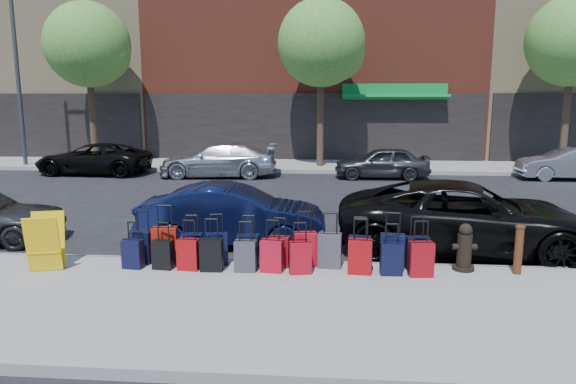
# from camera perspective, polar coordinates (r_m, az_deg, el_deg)

# --- Properties ---
(ground) EXTENTS (120.00, 120.00, 0.00)m
(ground) POSITION_cam_1_polar(r_m,az_deg,el_deg) (13.94, 0.69, -2.56)
(ground) COLOR black
(ground) RESTS_ON ground
(sidewalk_near) EXTENTS (60.00, 4.00, 0.15)m
(sidewalk_near) POSITION_cam_1_polar(r_m,az_deg,el_deg) (7.73, -2.77, -12.68)
(sidewalk_near) COLOR gray
(sidewalk_near) RESTS_ON ground
(sidewalk_far) EXTENTS (60.00, 4.00, 0.15)m
(sidewalk_far) POSITION_cam_1_polar(r_m,az_deg,el_deg) (23.77, 2.38, 2.93)
(sidewalk_far) COLOR gray
(sidewalk_far) RESTS_ON ground
(curb_near) EXTENTS (60.00, 0.08, 0.15)m
(curb_near) POSITION_cam_1_polar(r_m,az_deg,el_deg) (9.61, -1.20, -8.01)
(curb_near) COLOR gray
(curb_near) RESTS_ON ground
(curb_far) EXTENTS (60.00, 0.08, 0.15)m
(curb_far) POSITION_cam_1_polar(r_m,az_deg,el_deg) (21.77, 2.16, 2.26)
(curb_far) COLOR gray
(curb_far) RESTS_ON ground
(building_left) EXTENTS (15.00, 12.12, 16.00)m
(building_left) POSITION_cam_1_polar(r_m,az_deg,el_deg) (36.14, -24.48, 17.12)
(building_left) COLOR tan
(building_left) RESTS_ON ground
(tree_left) EXTENTS (3.80, 3.80, 7.27)m
(tree_left) POSITION_cam_1_polar(r_m,az_deg,el_deg) (25.57, -21.05, 14.78)
(tree_left) COLOR black
(tree_left) RESTS_ON sidewalk_far
(tree_center) EXTENTS (3.80, 3.80, 7.27)m
(tree_center) POSITION_cam_1_polar(r_m,az_deg,el_deg) (23.18, 4.07, 15.95)
(tree_center) COLOR black
(tree_center) RESTS_ON sidewalk_far
(tree_right) EXTENTS (3.80, 3.80, 7.27)m
(tree_right) POSITION_cam_1_polar(r_m,az_deg,el_deg) (25.32, 29.39, 14.22)
(tree_right) COLOR black
(tree_right) RESTS_ON sidewalk_far
(streetlight) EXTENTS (2.59, 0.18, 8.00)m
(streetlight) POSITION_cam_1_polar(r_m,az_deg,el_deg) (26.29, -27.54, 12.53)
(streetlight) COLOR #333338
(streetlight) RESTS_ON sidewalk_far
(suitcase_front_0) EXTENTS (0.43, 0.29, 0.97)m
(suitcase_front_0) POSITION_cam_1_polar(r_m,az_deg,el_deg) (9.73, -15.94, -5.85)
(suitcase_front_0) COLOR black
(suitcase_front_0) RESTS_ON sidewalk_near
(suitcase_front_1) EXTENTS (0.47, 0.30, 1.07)m
(suitcase_front_1) POSITION_cam_1_polar(r_m,az_deg,el_deg) (9.60, -13.49, -5.76)
(suitcase_front_1) COLOR maroon
(suitcase_front_1) RESTS_ON sidewalk_near
(suitcase_front_2) EXTENTS (0.39, 0.24, 0.89)m
(suitcase_front_2) POSITION_cam_1_polar(r_m,az_deg,el_deg) (9.49, -10.62, -6.19)
(suitcase_front_2) COLOR black
(suitcase_front_2) RESTS_ON sidewalk_near
(suitcase_front_3) EXTENTS (0.42, 0.28, 0.92)m
(suitcase_front_3) POSITION_cam_1_polar(r_m,az_deg,el_deg) (9.37, -7.89, -6.27)
(suitcase_front_3) COLOR black
(suitcase_front_3) RESTS_ON sidewalk_near
(suitcase_front_4) EXTENTS (0.38, 0.21, 0.92)m
(suitcase_front_4) POSITION_cam_1_polar(r_m,az_deg,el_deg) (9.23, -4.43, -6.47)
(suitcase_front_4) COLOR black
(suitcase_front_4) RESTS_ON sidewalk_near
(suitcase_front_5) EXTENTS (0.38, 0.24, 0.88)m
(suitcase_front_5) POSITION_cam_1_polar(r_m,az_deg,el_deg) (9.17, -0.99, -6.61)
(suitcase_front_5) COLOR maroon
(suitcase_front_5) RESTS_ON sidewalk_near
(suitcase_front_6) EXTENTS (0.44, 0.30, 0.99)m
(suitcase_front_6) POSITION_cam_1_polar(r_m,az_deg,el_deg) (9.20, 1.90, -6.35)
(suitcase_front_6) COLOR #AE0B1B
(suitcase_front_6) RESTS_ON sidewalk_near
(suitcase_front_7) EXTENTS (0.43, 0.26, 0.99)m
(suitcase_front_7) POSITION_cam_1_polar(r_m,az_deg,el_deg) (9.14, 4.64, -6.49)
(suitcase_front_7) COLOR #3D3C42
(suitcase_front_7) RESTS_ON sidewalk_near
(suitcase_front_8) EXTENTS (0.39, 0.24, 0.91)m
(suitcase_front_8) POSITION_cam_1_polar(r_m,az_deg,el_deg) (9.19, 7.94, -6.61)
(suitcase_front_8) COLOR black
(suitcase_front_8) RESTS_ON sidewalk_near
(suitcase_front_9) EXTENTS (0.43, 0.26, 1.00)m
(suitcase_front_9) POSITION_cam_1_polar(r_m,az_deg,el_deg) (9.21, 11.51, -6.50)
(suitcase_front_9) COLOR black
(suitcase_front_9) RESTS_ON sidewalk_near
(suitcase_front_10) EXTENTS (0.40, 0.24, 0.93)m
(suitcase_front_10) POSITION_cam_1_polar(r_m,az_deg,el_deg) (9.32, 14.12, -6.55)
(suitcase_front_10) COLOR black
(suitcase_front_10) RESTS_ON sidewalk_near
(suitcase_back_0) EXTENTS (0.37, 0.24, 0.83)m
(suitcase_back_0) POSITION_cam_1_polar(r_m,az_deg,el_deg) (9.49, -16.86, -6.59)
(suitcase_back_0) COLOR black
(suitcase_back_0) RESTS_ON sidewalk_near
(suitcase_back_1) EXTENTS (0.37, 0.24, 0.83)m
(suitcase_back_1) POSITION_cam_1_polar(r_m,az_deg,el_deg) (9.31, -13.73, -6.76)
(suitcase_back_1) COLOR black
(suitcase_back_1) RESTS_ON sidewalk_near
(suitcase_back_2) EXTENTS (0.39, 0.25, 0.88)m
(suitcase_back_2) POSITION_cam_1_polar(r_m,az_deg,el_deg) (9.17, -11.00, -6.81)
(suitcase_back_2) COLOR #97090D
(suitcase_back_2) RESTS_ON sidewalk_near
(suitcase_back_3) EXTENTS (0.39, 0.23, 0.92)m
(suitcase_back_3) POSITION_cam_1_polar(r_m,az_deg,el_deg) (9.05, -8.50, -6.90)
(suitcase_back_3) COLOR black
(suitcase_back_3) RESTS_ON sidewalk_near
(suitcase_back_4) EXTENTS (0.37, 0.22, 0.88)m
(suitcase_back_4) POSITION_cam_1_polar(r_m,az_deg,el_deg) (8.94, -4.76, -7.10)
(suitcase_back_4) COLOR #36363A
(suitcase_back_4) RESTS_ON sidewalk_near
(suitcase_back_5) EXTENTS (0.41, 0.27, 0.91)m
(suitcase_back_5) POSITION_cam_1_polar(r_m,az_deg,el_deg) (8.90, -1.80, -7.09)
(suitcase_back_5) COLOR #B20B1D
(suitcase_back_5) RESTS_ON sidewalk_near
(suitcase_back_6) EXTENTS (0.40, 0.28, 0.88)m
(suitcase_back_6) POSITION_cam_1_polar(r_m,az_deg,el_deg) (8.82, 1.37, -7.30)
(suitcase_back_6) COLOR #A00A16
(suitcase_back_6) RESTS_ON sidewalk_near
(suitcase_back_8) EXTENTS (0.42, 0.26, 0.95)m
(suitcase_back_8) POSITION_cam_1_polar(r_m,az_deg,el_deg) (8.89, 8.00, -7.12)
(suitcase_back_8) COLOR #96090D
(suitcase_back_8) RESTS_ON sidewalk_near
(suitcase_back_9) EXTENTS (0.37, 0.22, 0.88)m
(suitcase_back_9) POSITION_cam_1_polar(r_m,az_deg,el_deg) (8.93, 11.41, -7.30)
(suitcase_back_9) COLOR black
(suitcase_back_9) RESTS_ON sidewalk_near
(suitcase_back_10) EXTENTS (0.42, 0.27, 0.95)m
(suitcase_back_10) POSITION_cam_1_polar(r_m,az_deg,el_deg) (8.96, 14.56, -7.22)
(suitcase_back_10) COLOR maroon
(suitcase_back_10) RESTS_ON sidewalk_near
(fire_hydrant) EXTENTS (0.42, 0.37, 0.83)m
(fire_hydrant) POSITION_cam_1_polar(r_m,az_deg,el_deg) (9.47, 19.01, -5.97)
(fire_hydrant) COLOR black
(fire_hydrant) RESTS_ON sidewalk_near
(bollard) EXTENTS (0.16, 0.16, 0.84)m
(bollard) POSITION_cam_1_polar(r_m,az_deg,el_deg) (9.59, 24.25, -5.81)
(bollard) COLOR #38190C
(bollard) RESTS_ON sidewalk_near
(display_rack) EXTENTS (0.69, 0.73, 0.98)m
(display_rack) POSITION_cam_1_polar(r_m,az_deg,el_deg) (9.89, -25.33, -5.09)
(display_rack) COLOR #E7B80C
(display_rack) RESTS_ON sidewalk_near
(car_near_1) EXTENTS (3.99, 1.51, 1.30)m
(car_near_1) POSITION_cam_1_polar(r_m,az_deg,el_deg) (11.03, -6.15, -2.59)
(car_near_1) COLOR #0D153B
(car_near_1) RESTS_ON ground
(car_near_2) EXTENTS (5.45, 3.05, 1.44)m
(car_near_2) POSITION_cam_1_polar(r_m,az_deg,el_deg) (11.06, 19.31, -2.70)
(car_near_2) COLOR black
(car_near_2) RESTS_ON ground
(car_far_0) EXTENTS (4.77, 2.38, 1.30)m
(car_far_0) POSITION_cam_1_polar(r_m,az_deg,el_deg) (22.97, -20.81, 3.46)
(car_far_0) COLOR black
(car_far_0) RESTS_ON ground
(car_far_1) EXTENTS (4.80, 2.18, 1.36)m
(car_far_1) POSITION_cam_1_polar(r_m,az_deg,el_deg) (20.91, -7.75, 3.53)
(car_far_1) COLOR silver
(car_far_1) RESTS_ON ground
(car_far_2) EXTENTS (3.73, 1.54, 1.26)m
(car_far_2) POSITION_cam_1_polar(r_m,az_deg,el_deg) (20.67, 10.39, 3.23)
(car_far_2) COLOR #343436
(car_far_2) RESTS_ON ground
(car_far_3) EXTENTS (3.84, 1.38, 1.26)m
(car_far_3) POSITION_cam_1_polar(r_m,az_deg,el_deg) (22.75, 28.77, 2.76)
(car_far_3) COLOR #ACAFB3
(car_far_3) RESTS_ON ground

